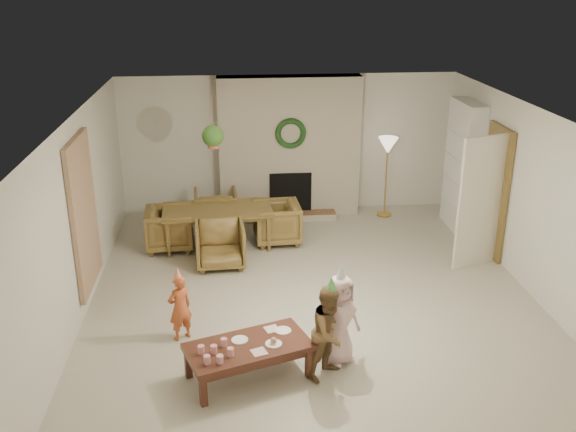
{
  "coord_description": "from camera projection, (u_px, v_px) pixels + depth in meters",
  "views": [
    {
      "loc": [
        -1.06,
        -7.64,
        4.15
      ],
      "look_at": [
        -0.3,
        0.4,
        1.05
      ],
      "focal_mm": 39.58,
      "sensor_mm": 36.0,
      "label": 1
    }
  ],
  "objects": [
    {
      "name": "plate_c",
      "position": [
        283.0,
        330.0,
        7.09
      ],
      "size": [
        0.23,
        0.23,
        0.01
      ],
      "primitive_type": "cylinder",
      "rotation": [
        0.0,
        0.0,
        0.34
      ],
      "color": "white",
      "rests_on": "coffee_table_top"
    },
    {
      "name": "coffee_table_top",
      "position": [
        248.0,
        347.0,
        6.84
      ],
      "size": [
        1.47,
        1.06,
        0.06
      ],
      "primitive_type": "cube",
      "rotation": [
        0.0,
        0.0,
        0.34
      ],
      "color": "#4B2519",
      "rests_on": "floor"
    },
    {
      "name": "bookshelf_shelf_b",
      "position": [
        460.0,
        181.0,
        10.76
      ],
      "size": [
        0.3,
        0.92,
        0.03
      ],
      "primitive_type": "cube",
      "color": "white",
      "rests_on": "bookshelf_carcass"
    },
    {
      "name": "door_leaf",
      "position": [
        480.0,
        202.0,
        9.31
      ],
      "size": [
        0.77,
        0.32,
        2.0
      ],
      "primitive_type": "cube",
      "rotation": [
        0.0,
        0.0,
        -1.22
      ],
      "color": "beige",
      "rests_on": "floor"
    },
    {
      "name": "child_red",
      "position": [
        180.0,
        308.0,
        7.55
      ],
      "size": [
        0.37,
        0.34,
        0.84
      ],
      "primitive_type": "imported",
      "rotation": [
        0.0,
        0.0,
        3.71
      ],
      "color": "#BE5228",
      "rests_on": "floor"
    },
    {
      "name": "wall_right",
      "position": [
        536.0,
        204.0,
        8.49
      ],
      "size": [
        0.0,
        7.0,
        7.0
      ],
      "primitive_type": "plane",
      "rotation": [
        1.57,
        0.0,
        -1.57
      ],
      "color": "silver",
      "rests_on": "floor"
    },
    {
      "name": "wall_front",
      "position": [
        373.0,
        368.0,
        4.98
      ],
      "size": [
        7.0,
        0.0,
        7.0
      ],
      "primitive_type": "plane",
      "rotation": [
        -1.57,
        0.0,
        0.0
      ],
      "color": "silver",
      "rests_on": "floor"
    },
    {
      "name": "plate_b",
      "position": [
        274.0,
        344.0,
        6.84
      ],
      "size": [
        0.23,
        0.23,
        0.01
      ],
      "primitive_type": "cylinder",
      "rotation": [
        0.0,
        0.0,
        0.34
      ],
      "color": "white",
      "rests_on": "coffee_table_top"
    },
    {
      "name": "wall_left",
      "position": [
        77.0,
        220.0,
        7.96
      ],
      "size": [
        0.0,
        7.0,
        7.0
      ],
      "primitive_type": "plane",
      "rotation": [
        1.57,
        0.0,
        1.57
      ],
      "color": "silver",
      "rests_on": "floor"
    },
    {
      "name": "party_hat_red",
      "position": [
        177.0,
        273.0,
        7.39
      ],
      "size": [
        0.14,
        0.14,
        0.16
      ],
      "primitive_type": "cone",
      "rotation": [
        0.0,
        0.0,
        0.22
      ],
      "color": "gold",
      "rests_on": "child_red"
    },
    {
      "name": "coffee_leg_fr",
      "position": [
        309.0,
        363.0,
        6.92
      ],
      "size": [
        0.09,
        0.09,
        0.35
      ],
      "primitive_type": "cube",
      "rotation": [
        0.0,
        0.0,
        0.34
      ],
      "color": "#4B2519",
      "rests_on": "floor"
    },
    {
      "name": "books_row_lower",
      "position": [
        461.0,
        198.0,
        10.71
      ],
      "size": [
        0.2,
        0.4,
        0.24
      ],
      "primitive_type": "cube",
      "color": "maroon",
      "rests_on": "bookshelf_shelf_a"
    },
    {
      "name": "bookshelf_shelf_c",
      "position": [
        463.0,
        158.0,
        10.62
      ],
      "size": [
        0.3,
        0.92,
        0.03
      ],
      "primitive_type": "cube",
      "color": "white",
      "rests_on": "bookshelf_carcass"
    },
    {
      "name": "bookshelf_shelf_d",
      "position": [
        465.0,
        135.0,
        10.47
      ],
      "size": [
        0.3,
        0.92,
        0.03
      ],
      "primitive_type": "cube",
      "color": "white",
      "rests_on": "bookshelf_carcass"
    },
    {
      "name": "napkin_right",
      "position": [
        272.0,
        329.0,
        7.12
      ],
      "size": [
        0.19,
        0.19,
        0.01
      ],
      "primitive_type": "cube",
      "rotation": [
        0.0,
        0.0,
        0.34
      ],
      "color": "#E0A6A5",
      "rests_on": "coffee_table_top"
    },
    {
      "name": "party_hat_plaid",
      "position": [
        331.0,
        284.0,
        6.62
      ],
      "size": [
        0.16,
        0.16,
        0.18
      ],
      "primitive_type": "cone",
      "rotation": [
        0.0,
        0.0,
        0.38
      ],
      "color": "green",
      "rests_on": "child_plaid"
    },
    {
      "name": "bookshelf_carcass",
      "position": [
        463.0,
        167.0,
        10.67
      ],
      "size": [
        0.3,
        1.0,
        2.2
      ],
      "primitive_type": "cube",
      "color": "white",
      "rests_on": "floor"
    },
    {
      "name": "cup_b",
      "position": [
        201.0,
        349.0,
        6.66
      ],
      "size": [
        0.09,
        0.09,
        0.09
      ],
      "primitive_type": "cylinder",
      "rotation": [
        0.0,
        0.0,
        0.34
      ],
      "color": "white",
      "rests_on": "coffee_table_top"
    },
    {
      "name": "cup_c",
      "position": [
        220.0,
        359.0,
        6.49
      ],
      "size": [
        0.09,
        0.09,
        0.09
      ],
      "primitive_type": "cylinder",
      "rotation": [
        0.0,
        0.0,
        0.34
      ],
      "color": "white",
      "rests_on": "coffee_table_top"
    },
    {
      "name": "ceiling",
      "position": [
        315.0,
        117.0,
        7.78
      ],
      "size": [
        7.0,
        7.0,
        0.0
      ],
      "primitive_type": "plane",
      "rotation": [
        3.14,
        0.0,
        0.0
      ],
      "color": "white",
      "rests_on": "wall_back"
    },
    {
      "name": "cup_d",
      "position": [
        214.0,
        349.0,
        6.66
      ],
      "size": [
        0.09,
        0.09,
        0.09
      ],
      "primitive_type": "cylinder",
      "rotation": [
        0.0,
        0.0,
        0.34
      ],
      "color": "white",
      "rests_on": "coffee_table_top"
    },
    {
      "name": "hanging_plant_foliage",
      "position": [
        213.0,
        136.0,
        9.27
      ],
      "size": [
        0.32,
        0.32,
        0.32
      ],
      "primitive_type": "sphere",
      "color": "#29511B",
      "rests_on": "hanging_plant_pot"
    },
    {
      "name": "party_hat_pink",
      "position": [
        341.0,
        273.0,
        6.86
      ],
      "size": [
        0.18,
        0.18,
        0.19
      ],
      "primitive_type": "cone",
      "rotation": [
        0.0,
        0.0,
        0.41
      ],
      "color": "silver",
      "rests_on": "child_pink"
    },
    {
      "name": "floor_lamp_post",
      "position": [
        386.0,
        180.0,
        11.37
      ],
      "size": [
        0.03,
        0.03,
        1.31
      ],
      "primitive_type": "cylinder",
      "color": "gold",
      "rests_on": "floor"
    },
    {
      "name": "dining_chair_near",
      "position": [
        220.0,
        245.0,
        9.51
      ],
      "size": [
        0.76,
        0.78,
        0.68
      ],
      "primitive_type": "imported",
      "rotation": [
        0.0,
        0.0,
        0.05
      ],
      "color": "brown",
      "rests_on": "floor"
    },
    {
      "name": "fireplace_mass",
      "position": [
        289.0,
        147.0,
        11.3
      ],
      "size": [
        2.5,
        0.4,
        2.5
      ],
      "primitive_type": "cube",
      "color": "#5C2218",
      "rests_on": "floor"
    },
    {
      "name": "coffee_leg_br",
      "position": [
        288.0,
        339.0,
        7.38
      ],
      "size": [
        0.09,
        0.09,
        0.35
      ],
      "primitive_type": "cube",
      "rotation": [
        0.0,
        0.0,
        0.34
      ],
      "color": "#4B2519",
      "rests_on": "floor"
    },
    {
      "name": "plate_a",
      "position": [
        240.0,
        340.0,
        6.91
      ],
      "size": [
        0.23,
        0.23,
        0.01
      ],
      "primitive_type": "cylinder",
      "rotation": [
        0.0,
        0.0,
        0.34
      ],
      "color": "white",
      "rests_on": "coffee_table_top"
    },
    {
      "name": "dining_chair_far",
      "position": [
        216.0,
        210.0,
        10.92
      ],
      "size": [
        0.76,
        0.78,
        0.68
      ],
      "primitive_type": "imported",
      "rotation": [
        0.0,
        0.0,
        3.19
      ],
      "color": "brown",
      "rests_on": "floor"
    },
    {
      "name": "door_frame",
      "position": [
        495.0,
        192.0,
        9.69
      ],
      "size": [
        0.05,
        0.86,
        2.04
      ],
      "primitive_type": "cube",
      "color": "brown",
      "rests_on": "floor"
    },
    {
      "name": "cup_f",
      "position": [
        224.0,
        342.0,
        6.79
      ],
      "size": [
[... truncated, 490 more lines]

